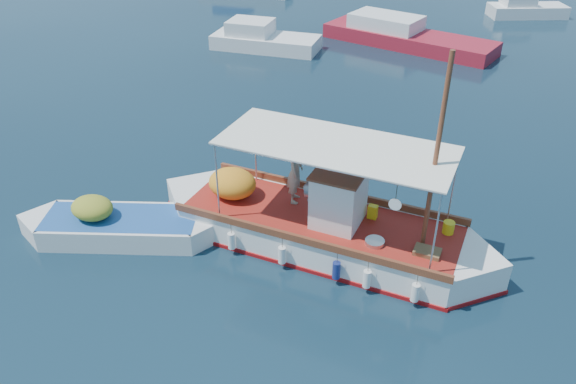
% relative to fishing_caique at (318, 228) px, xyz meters
% --- Properties ---
extents(ground, '(160.00, 160.00, 0.00)m').
position_rel_fishing_caique_xyz_m(ground, '(0.10, 0.35, -0.58)').
color(ground, black).
rests_on(ground, ground).
extents(fishing_caique, '(10.68, 3.08, 6.52)m').
position_rel_fishing_caique_xyz_m(fishing_caique, '(0.00, 0.00, 0.00)').
color(fishing_caique, white).
rests_on(fishing_caique, ground).
extents(dinghy, '(5.85, 3.41, 1.55)m').
position_rel_fishing_caique_xyz_m(dinghy, '(-5.55, -2.19, -0.25)').
color(dinghy, white).
rests_on(dinghy, ground).
extents(bg_boat_nw, '(6.42, 3.19, 1.80)m').
position_rel_fishing_caique_xyz_m(bg_boat_nw, '(-10.12, 16.17, -0.08)').
color(bg_boat_nw, silver).
rests_on(bg_boat_nw, ground).
extents(bg_boat_n, '(10.55, 4.72, 1.80)m').
position_rel_fishing_caique_xyz_m(bg_boat_n, '(-2.87, 20.31, -0.08)').
color(bg_boat_n, maroon).
rests_on(bg_boat_n, ground).
extents(bg_boat_far_n, '(5.48, 4.12, 1.80)m').
position_rel_fishing_caique_xyz_m(bg_boat_far_n, '(3.07, 30.25, -0.08)').
color(bg_boat_far_n, silver).
rests_on(bg_boat_far_n, ground).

